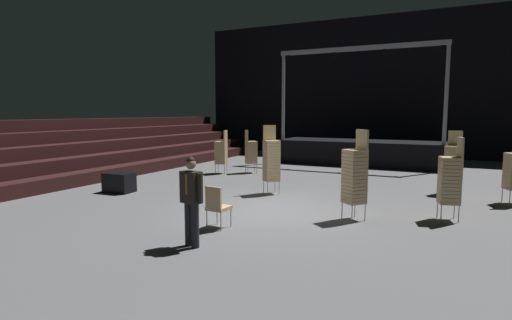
{
  "coord_description": "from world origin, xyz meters",
  "views": [
    {
      "loc": [
        4.25,
        -9.5,
        2.54
      ],
      "look_at": [
        -0.07,
        -0.81,
        1.4
      ],
      "focal_mm": 28.68,
      "sensor_mm": 36.0,
      "label": 1
    }
  ],
  "objects_px": {
    "man_with_tie": "(191,196)",
    "chair_stack_mid_left": "(453,163)",
    "stage_riser": "(362,151)",
    "chair_stack_mid_centre": "(251,151)",
    "equipment_road_case": "(119,182)",
    "chair_stack_front_right": "(221,152)",
    "chair_stack_mid_right": "(271,160)",
    "chair_stack_rear_left": "(355,175)",
    "chair_stack_front_left": "(450,179)",
    "loose_chair_near_man": "(217,204)"
  },
  "relations": [
    {
      "from": "man_with_tie",
      "to": "chair_stack_mid_right",
      "type": "height_order",
      "value": "chair_stack_mid_right"
    },
    {
      "from": "equipment_road_case",
      "to": "chair_stack_front_right",
      "type": "bearing_deg",
      "value": 80.58
    },
    {
      "from": "stage_riser",
      "to": "chair_stack_rear_left",
      "type": "height_order",
      "value": "stage_riser"
    },
    {
      "from": "chair_stack_front_right",
      "to": "chair_stack_mid_right",
      "type": "bearing_deg",
      "value": -143.61
    },
    {
      "from": "chair_stack_front_right",
      "to": "chair_stack_mid_right",
      "type": "height_order",
      "value": "chair_stack_mid_right"
    },
    {
      "from": "man_with_tie",
      "to": "chair_stack_mid_right",
      "type": "xyz_separation_m",
      "value": [
        -0.75,
        5.31,
        0.1
      ]
    },
    {
      "from": "chair_stack_rear_left",
      "to": "equipment_road_case",
      "type": "distance_m",
      "value": 7.52
    },
    {
      "from": "man_with_tie",
      "to": "loose_chair_near_man",
      "type": "distance_m",
      "value": 1.36
    },
    {
      "from": "stage_riser",
      "to": "loose_chair_near_man",
      "type": "relative_size",
      "value": 8.34
    },
    {
      "from": "man_with_tie",
      "to": "equipment_road_case",
      "type": "xyz_separation_m",
      "value": [
        -5.19,
        3.37,
        -0.66
      ]
    },
    {
      "from": "loose_chair_near_man",
      "to": "chair_stack_rear_left",
      "type": "bearing_deg",
      "value": 43.76
    },
    {
      "from": "chair_stack_front_right",
      "to": "chair_stack_mid_right",
      "type": "distance_m",
      "value": 4.69
    },
    {
      "from": "chair_stack_rear_left",
      "to": "loose_chair_near_man",
      "type": "bearing_deg",
      "value": 78.23
    },
    {
      "from": "chair_stack_mid_centre",
      "to": "chair_stack_front_left",
      "type": "bearing_deg",
      "value": 17.18
    },
    {
      "from": "stage_riser",
      "to": "chair_stack_front_right",
      "type": "distance_m",
      "value": 7.4
    },
    {
      "from": "chair_stack_mid_left",
      "to": "equipment_road_case",
      "type": "distance_m",
      "value": 10.48
    },
    {
      "from": "chair_stack_front_left",
      "to": "equipment_road_case",
      "type": "distance_m",
      "value": 9.55
    },
    {
      "from": "man_with_tie",
      "to": "chair_stack_mid_right",
      "type": "distance_m",
      "value": 5.37
    },
    {
      "from": "chair_stack_front_right",
      "to": "loose_chair_near_man",
      "type": "xyz_separation_m",
      "value": [
        4.14,
        -7.02,
        -0.37
      ]
    },
    {
      "from": "chair_stack_front_left",
      "to": "equipment_road_case",
      "type": "bearing_deg",
      "value": 80.22
    },
    {
      "from": "stage_riser",
      "to": "loose_chair_near_man",
      "type": "height_order",
      "value": "stage_riser"
    },
    {
      "from": "chair_stack_mid_right",
      "to": "chair_stack_rear_left",
      "type": "distance_m",
      "value": 3.63
    },
    {
      "from": "chair_stack_mid_centre",
      "to": "chair_stack_rear_left",
      "type": "bearing_deg",
      "value": 3.77
    },
    {
      "from": "chair_stack_front_left",
      "to": "stage_riser",
      "type": "bearing_deg",
      "value": 7.48
    },
    {
      "from": "chair_stack_front_right",
      "to": "chair_stack_mid_left",
      "type": "relative_size",
      "value": 0.91
    },
    {
      "from": "man_with_tie",
      "to": "chair_stack_front_right",
      "type": "distance_m",
      "value": 9.37
    },
    {
      "from": "chair_stack_front_left",
      "to": "chair_stack_mid_centre",
      "type": "relative_size",
      "value": 1.09
    },
    {
      "from": "stage_riser",
      "to": "chair_stack_front_left",
      "type": "distance_m",
      "value": 10.67
    },
    {
      "from": "loose_chair_near_man",
      "to": "chair_stack_mid_left",
      "type": "bearing_deg",
      "value": 59.49
    },
    {
      "from": "chair_stack_rear_left",
      "to": "equipment_road_case",
      "type": "height_order",
      "value": "chair_stack_rear_left"
    },
    {
      "from": "chair_stack_mid_right",
      "to": "equipment_road_case",
      "type": "bearing_deg",
      "value": -20.32
    },
    {
      "from": "chair_stack_front_right",
      "to": "equipment_road_case",
      "type": "relative_size",
      "value": 1.99
    },
    {
      "from": "chair_stack_mid_centre",
      "to": "loose_chair_near_man",
      "type": "relative_size",
      "value": 1.9
    },
    {
      "from": "stage_riser",
      "to": "man_with_tie",
      "type": "relative_size",
      "value": 4.58
    },
    {
      "from": "chair_stack_mid_right",
      "to": "chair_stack_front_right",
      "type": "bearing_deg",
      "value": -83.4
    },
    {
      "from": "chair_stack_rear_left",
      "to": "equipment_road_case",
      "type": "relative_size",
      "value": 2.37
    },
    {
      "from": "chair_stack_mid_centre",
      "to": "chair_stack_rear_left",
      "type": "xyz_separation_m",
      "value": [
        5.64,
        -5.66,
        0.17
      ]
    },
    {
      "from": "stage_riser",
      "to": "chair_stack_mid_centre",
      "type": "height_order",
      "value": "stage_riser"
    },
    {
      "from": "chair_stack_mid_centre",
      "to": "equipment_road_case",
      "type": "bearing_deg",
      "value": -59.23
    },
    {
      "from": "chair_stack_mid_right",
      "to": "chair_stack_rear_left",
      "type": "bearing_deg",
      "value": 102.84
    },
    {
      "from": "man_with_tie",
      "to": "chair_stack_front_right",
      "type": "relative_size",
      "value": 0.96
    },
    {
      "from": "man_with_tie",
      "to": "chair_stack_mid_left",
      "type": "distance_m",
      "value": 8.87
    },
    {
      "from": "chair_stack_front_left",
      "to": "chair_stack_mid_centre",
      "type": "xyz_separation_m",
      "value": [
        -7.65,
        4.72,
        -0.08
      ]
    },
    {
      "from": "chair_stack_front_right",
      "to": "loose_chair_near_man",
      "type": "height_order",
      "value": "chair_stack_front_right"
    },
    {
      "from": "chair_stack_front_right",
      "to": "chair_stack_mid_centre",
      "type": "height_order",
      "value": "same"
    },
    {
      "from": "chair_stack_mid_centre",
      "to": "man_with_tie",
      "type": "bearing_deg",
      "value": -20.69
    },
    {
      "from": "equipment_road_case",
      "to": "loose_chair_near_man",
      "type": "bearing_deg",
      "value": -22.96
    },
    {
      "from": "chair_stack_mid_right",
      "to": "chair_stack_mid_centre",
      "type": "height_order",
      "value": "chair_stack_mid_right"
    },
    {
      "from": "man_with_tie",
      "to": "chair_stack_rear_left",
      "type": "xyz_separation_m",
      "value": [
        2.29,
        3.33,
        0.1
      ]
    },
    {
      "from": "chair_stack_mid_left",
      "to": "chair_stack_mid_centre",
      "type": "relative_size",
      "value": 1.09
    }
  ]
}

